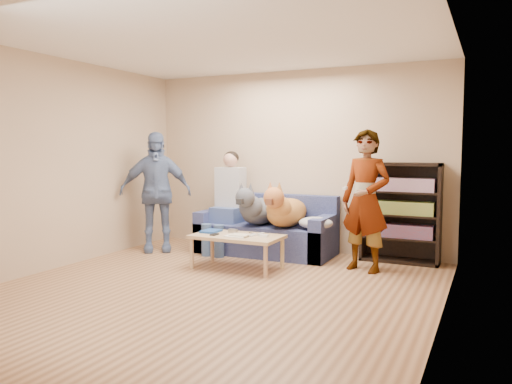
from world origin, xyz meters
The scene contains 26 objects.
ground centered at (0.00, 0.00, 0.00)m, with size 5.00×5.00×0.00m, color brown.
ceiling centered at (0.00, 0.00, 2.60)m, with size 5.00×5.00×0.00m, color white.
wall_back centered at (0.00, 2.50, 1.30)m, with size 4.50×4.50×0.00m, color tan.
wall_left centered at (-2.25, 0.00, 1.30)m, with size 5.00×5.00×0.00m, color tan.
wall_right centered at (2.25, 0.00, 1.30)m, with size 5.00×5.00×0.00m, color tan.
blanket centered at (0.54, 1.88, 0.51)m, with size 0.46×0.39×0.16m, color #ADADB2.
person_standing_right centered at (1.25, 1.65, 0.86)m, with size 0.62×0.41×1.71m, color gray.
person_standing_left centered at (-1.76, 1.53, 0.86)m, with size 1.01×0.42×1.72m, color #6B84AC.
held_controller centered at (1.05, 1.45, 1.01)m, with size 0.04×0.12×0.03m, color white.
notebook_blue centered at (-0.60, 1.12, 0.43)m, with size 0.20×0.26×0.03m, color #1A4391.
papers centered at (-0.15, 0.97, 0.43)m, with size 0.26×0.20×0.01m, color white.
magazine centered at (-0.12, 0.99, 0.44)m, with size 0.22×0.17×0.01m, color beige.
camera_silver centered at (-0.32, 1.19, 0.45)m, with size 0.11×0.06×0.05m, color #A9A8AD.
controller_a centered at (0.08, 1.17, 0.43)m, with size 0.04×0.13×0.03m, color silver.
controller_b centered at (0.16, 1.09, 0.43)m, with size 0.09×0.06×0.03m, color white.
headphone_cup_a centered at (0.00, 1.05, 0.43)m, with size 0.07×0.07×0.02m, color silver.
headphone_cup_b centered at (0.00, 1.13, 0.43)m, with size 0.07×0.07×0.02m, color white.
pen_orange centered at (-0.22, 0.91, 0.42)m, with size 0.01×0.01×0.14m, color orange.
pen_black centered at (-0.08, 1.25, 0.42)m, with size 0.01×0.01×0.14m, color black.
wallet centered at (-0.45, 0.95, 0.43)m, with size 0.07×0.12×0.01m, color black.
sofa centered at (-0.25, 2.10, 0.28)m, with size 1.90×0.85×0.82m.
person_seated centered at (-0.82, 1.97, 0.77)m, with size 0.40×0.73×1.47m.
dog_gray centered at (-0.31, 1.91, 0.64)m, with size 0.42×1.26×0.62m.
dog_tan centered at (0.11, 1.86, 0.65)m, with size 0.44×1.18×0.64m.
coffee_table centered at (-0.20, 1.07, 0.37)m, with size 1.10×0.60×0.42m.
bookshelf centered at (1.55, 2.33, 0.68)m, with size 1.00×0.34×1.30m.
Camera 1 is at (2.62, -4.30, 1.48)m, focal length 35.00 mm.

